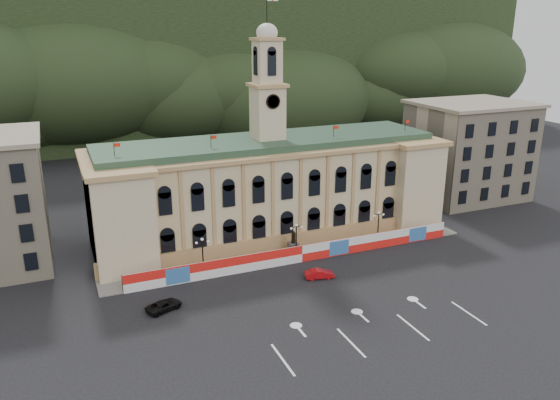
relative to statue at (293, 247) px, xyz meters
name	(u,v)px	position (x,y,z in m)	size (l,w,h in m)	color
ground	(355,310)	(0.00, -18.00, -1.19)	(260.00, 260.00, 0.00)	black
lane_markings	(378,330)	(0.00, -23.00, -1.18)	(26.00, 10.00, 0.02)	white
hill_ridge	(154,69)	(0.03, 103.99, 18.30)	(230.00, 80.00, 64.00)	black
city_hall	(269,187)	(0.00, 9.63, 6.66)	(56.20, 17.60, 37.10)	#C8BA90
side_building_right	(469,150)	(43.00, 12.93, 8.14)	(21.00, 17.00, 18.60)	#C0B094
hoarding_fence	(302,254)	(0.06, -2.93, 0.06)	(50.00, 0.44, 2.50)	red
pavement	(294,254)	(0.00, -0.25, -1.11)	(56.00, 5.50, 0.16)	slate
statue	(293,247)	(0.00, 0.00, 0.00)	(1.40, 1.40, 3.72)	#595651
lamp_left	(203,252)	(-14.00, -1.00, 1.89)	(1.96, 0.44, 5.15)	black
lamp_center	(296,237)	(0.00, -1.00, 1.89)	(1.96, 0.44, 5.15)	black
lamp_right	(378,224)	(14.00, -1.00, 1.89)	(1.96, 0.44, 5.15)	black
red_sedan	(320,274)	(-0.07, -8.75, -0.54)	(4.13, 2.19, 1.29)	#AE0C10
black_suv	(164,305)	(-21.09, -9.17, -0.57)	(4.86, 3.49, 1.23)	black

